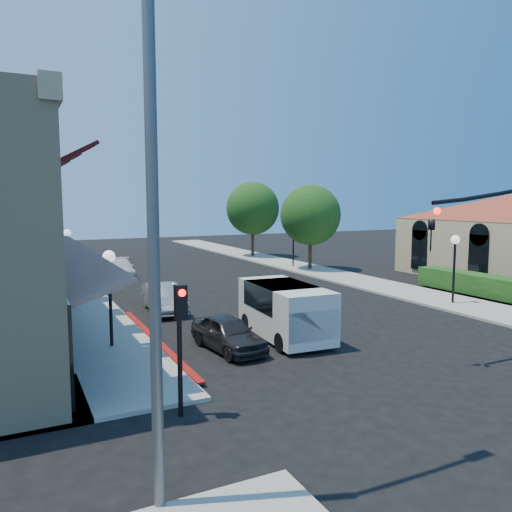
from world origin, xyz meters
name	(u,v)px	position (x,y,z in m)	size (l,w,h in m)	color
ground	(460,383)	(0.00, 0.00, 0.00)	(120.00, 120.00, 0.00)	black
sidewalk_left	(58,276)	(-8.75, 27.00, 0.06)	(3.50, 50.00, 0.12)	gray
sidewalk_right	(278,262)	(8.75, 27.00, 0.06)	(3.50, 50.00, 0.12)	gray
curb_red_strip	(156,343)	(-6.90, 8.00, 0.00)	(0.25, 10.00, 0.06)	maroon
hedge	(480,296)	(11.70, 9.00, 0.00)	(1.40, 8.00, 1.10)	#1A4112
street_tree_a	(310,215)	(8.80, 22.00, 4.19)	(4.56, 4.56, 6.48)	#352515
street_tree_b	(253,208)	(8.80, 32.00, 4.54)	(4.94, 4.94, 7.02)	#352515
secondary_signal	(180,326)	(-8.00, 1.41, 2.32)	(0.28, 0.42, 3.32)	black
cobra_streetlight	(174,204)	(-9.15, -2.00, 5.27)	(3.60, 0.25, 9.31)	#595B5E
lamppost_left_near	(109,274)	(-8.50, 8.00, 2.74)	(0.44, 0.44, 3.57)	black
lamppost_left_far	(68,243)	(-8.50, 22.00, 2.74)	(0.44, 0.44, 3.57)	black
lamppost_right_near	(455,252)	(8.50, 8.00, 2.74)	(0.44, 0.44, 3.57)	black
lamppost_right_far	(293,233)	(8.50, 24.00, 2.74)	(0.44, 0.44, 3.57)	black
white_van	(286,308)	(-2.21, 6.42, 1.21)	(2.33, 4.84, 2.09)	silver
parked_car_a	(228,333)	(-4.80, 6.00, 0.63)	(1.48, 3.67, 1.25)	black
parked_car_b	(164,298)	(-5.15, 13.00, 0.67)	(1.42, 4.07, 1.34)	gray
parked_car_c	(121,268)	(-4.80, 25.00, 0.61)	(1.70, 4.18, 1.21)	silver
parked_car_d	(92,264)	(-6.20, 28.87, 0.53)	(1.77, 3.83, 1.06)	#AFB1B4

